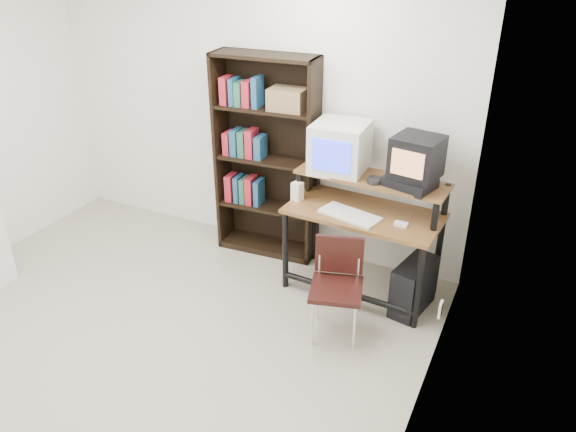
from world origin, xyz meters
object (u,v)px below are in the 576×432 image
at_px(bookshelf, 267,156).
at_px(pc_tower, 413,286).
at_px(crt_monitor, 340,147).
at_px(school_chair, 337,279).
at_px(computer_desk, 365,216).
at_px(crt_tv, 417,157).

bearing_deg(bookshelf, pc_tower, -17.73).
bearing_deg(bookshelf, crt_monitor, -14.10).
xyz_separation_m(school_chair, bookshelf, (-1.02, 0.87, 0.48)).
distance_m(pc_tower, school_chair, 0.72).
relative_size(computer_desk, pc_tower, 2.75).
relative_size(crt_monitor, crt_tv, 1.16).
bearing_deg(computer_desk, bookshelf, 168.08).
bearing_deg(bookshelf, crt_tv, -11.30).
relative_size(computer_desk, school_chair, 1.67).
distance_m(crt_tv, pc_tower, 1.02).
xyz_separation_m(crt_tv, pc_tower, (0.13, -0.19, -1.00)).
height_order(crt_monitor, pc_tower, crt_monitor).
bearing_deg(computer_desk, crt_monitor, 156.97).
bearing_deg(school_chair, crt_tv, 48.61).
relative_size(crt_monitor, pc_tower, 0.99).
distance_m(crt_tv, school_chair, 1.07).
distance_m(pc_tower, bookshelf, 1.68).
distance_m(crt_monitor, crt_tv, 0.63).
bearing_deg(crt_tv, pc_tower, -46.51).
relative_size(crt_tv, bookshelf, 0.21).
distance_m(computer_desk, school_chair, 0.64).
bearing_deg(crt_tv, school_chair, -105.94).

